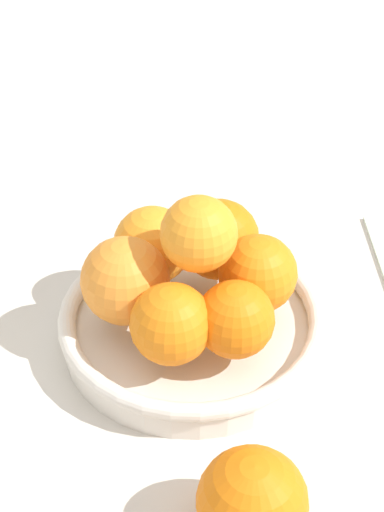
# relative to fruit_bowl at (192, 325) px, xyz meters

# --- Properties ---
(ground_plane) EXTENTS (4.00, 4.00, 0.00)m
(ground_plane) POSITION_rel_fruit_bowl_xyz_m (0.00, 0.00, -0.02)
(ground_plane) COLOR beige
(fruit_bowl) EXTENTS (0.24, 0.24, 0.04)m
(fruit_bowl) POSITION_rel_fruit_bowl_xyz_m (0.00, 0.00, 0.00)
(fruit_bowl) COLOR silver
(fruit_bowl) RESTS_ON ground_plane
(orange_pile) EXTENTS (0.19, 0.18, 0.13)m
(orange_pile) POSITION_rel_fruit_bowl_xyz_m (-0.00, 0.00, 0.06)
(orange_pile) COLOR orange
(orange_pile) RESTS_ON fruit_bowl
(stray_orange) EXTENTS (0.08, 0.08, 0.08)m
(stray_orange) POSITION_rel_fruit_bowl_xyz_m (0.19, -0.09, 0.02)
(stray_orange) COLOR orange
(stray_orange) RESTS_ON ground_plane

